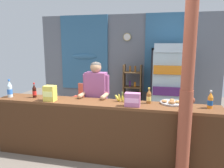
{
  "coord_description": "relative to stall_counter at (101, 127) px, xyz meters",
  "views": [
    {
      "loc": [
        1.0,
        -2.68,
        1.83
      ],
      "look_at": [
        0.1,
        1.09,
        1.12
      ],
      "focal_mm": 35.32,
      "sensor_mm": 36.0,
      "label": 1
    }
  ],
  "objects": [
    {
      "name": "plastic_lawn_chair",
      "position": [
        -0.96,
        1.77,
        -0.07
      ],
      "size": [
        0.52,
        0.52,
        0.86
      ],
      "color": "#E5563D",
      "rests_on": "ground"
    },
    {
      "name": "soda_bottle_orange_soda",
      "position": [
        1.57,
        0.15,
        0.47
      ],
      "size": [
        0.08,
        0.08,
        0.26
      ],
      "color": "orange",
      "rests_on": "stall_counter"
    },
    {
      "name": "soda_bottle_cola",
      "position": [
        -1.2,
        0.13,
        0.47
      ],
      "size": [
        0.07,
        0.07,
        0.25
      ],
      "color": "black",
      "rests_on": "stall_counter"
    },
    {
      "name": "drink_fridge",
      "position": [
        1.01,
        2.26,
        0.44
      ],
      "size": [
        0.77,
        0.61,
        1.83
      ],
      "color": "black",
      "rests_on": "ground"
    },
    {
      "name": "back_wall_curtained",
      "position": [
        -0.1,
        2.81,
        0.76
      ],
      "size": [
        4.88,
        0.22,
        2.59
      ],
      "color": "slate",
      "rests_on": "ground"
    },
    {
      "name": "snack_box_wafer",
      "position": [
        0.49,
        -0.02,
        0.46
      ],
      "size": [
        0.22,
        0.12,
        0.2
      ],
      "color": "#B76699",
      "rests_on": "stall_counter"
    },
    {
      "name": "ground_plane",
      "position": [
        -0.08,
        0.85,
        -0.57
      ],
      "size": [
        8.28,
        8.28,
        0.0
      ],
      "primitive_type": "plane",
      "color": "#665B51"
    },
    {
      "name": "snack_box_instant_noodle",
      "position": [
        -0.84,
        -0.0,
        0.48
      ],
      "size": [
        0.18,
        0.15,
        0.24
      ],
      "color": "#EAD14C",
      "rests_on": "stall_counter"
    },
    {
      "name": "shopkeeper",
      "position": [
        -0.23,
        0.5,
        0.38
      ],
      "size": [
        0.48,
        0.42,
        1.52
      ],
      "color": "#28282D",
      "rests_on": "ground"
    },
    {
      "name": "timber_post",
      "position": [
        1.2,
        -0.24,
        0.64
      ],
      "size": [
        0.19,
        0.17,
        2.51
      ],
      "color": "brown",
      "rests_on": "ground"
    },
    {
      "name": "soda_bottle_water",
      "position": [
        -1.63,
        0.06,
        0.49
      ],
      "size": [
        0.09,
        0.09,
        0.31
      ],
      "color": "silver",
      "rests_on": "stall_counter"
    },
    {
      "name": "soda_bottle_iced_tea",
      "position": [
        0.71,
        0.21,
        0.47
      ],
      "size": [
        0.07,
        0.07,
        0.25
      ],
      "color": "brown",
      "rests_on": "stall_counter"
    },
    {
      "name": "stall_counter",
      "position": [
        0.0,
        0.0,
        0.0
      ],
      "size": [
        3.54,
        0.47,
        0.93
      ],
      "color": "brown",
      "rests_on": "ground"
    },
    {
      "name": "banana_bunch",
      "position": [
        0.29,
        0.21,
        0.42
      ],
      "size": [
        0.27,
        0.06,
        0.16
      ],
      "color": "#DBCC42",
      "rests_on": "stall_counter"
    },
    {
      "name": "bottle_shelf_rack",
      "position": [
        0.13,
        2.5,
        0.1
      ],
      "size": [
        0.48,
        0.28,
        1.29
      ],
      "color": "brown",
      "rests_on": "ground"
    },
    {
      "name": "pastry_tray",
      "position": [
        1.05,
        0.26,
        0.38
      ],
      "size": [
        0.36,
        0.36,
        0.07
      ],
      "color": "#BCBCC1",
      "rests_on": "stall_counter"
    }
  ]
}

